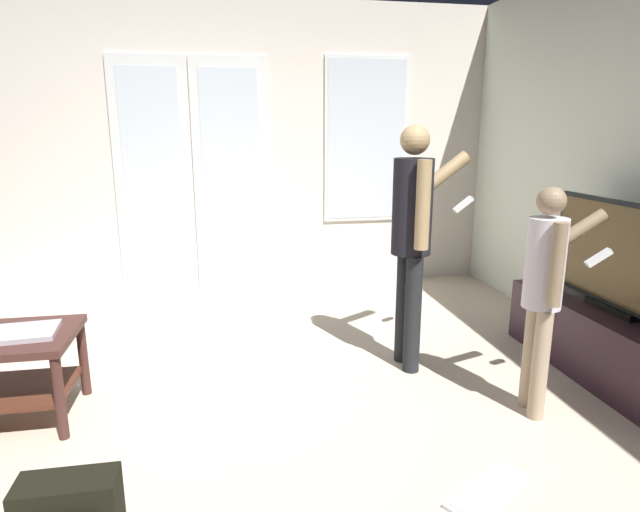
% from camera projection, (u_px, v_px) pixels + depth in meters
% --- Properties ---
extents(ground_plane, '(5.61, 5.30, 0.02)m').
position_uv_depth(ground_plane, '(187.00, 440.00, 2.60)').
color(ground_plane, beige).
extents(wall_back_with_doors, '(5.61, 0.09, 2.65)m').
position_uv_depth(wall_back_with_doors, '(203.00, 151.00, 4.81)').
color(wall_back_with_doors, silver).
rests_on(wall_back_with_doors, ground_plane).
extents(tv_stand, '(0.43, 1.47, 0.42)m').
position_uv_depth(tv_stand, '(607.00, 345.00, 3.19)').
color(tv_stand, '#2E1B25').
rests_on(tv_stand, ground_plane).
extents(flat_screen_tv, '(0.08, 1.11, 0.66)m').
position_uv_depth(flat_screen_tv, '(618.00, 257.00, 3.07)').
color(flat_screen_tv, black).
rests_on(flat_screen_tv, tv_stand).
extents(person_adult, '(0.59, 0.42, 1.51)m').
position_uv_depth(person_adult, '(413.00, 227.00, 3.20)').
color(person_adult, black).
rests_on(person_adult, ground_plane).
extents(person_child, '(0.52, 0.33, 1.21)m').
position_uv_depth(person_child, '(545.00, 282.00, 2.68)').
color(person_child, tan).
rests_on(person_child, ground_plane).
extents(backpack, '(0.36, 0.21, 0.25)m').
position_uv_depth(backpack, '(69.00, 512.00, 1.92)').
color(backpack, black).
rests_on(backpack, ground_plane).
extents(loose_keyboard, '(0.44, 0.34, 0.02)m').
position_uv_depth(loose_keyboard, '(487.00, 490.00, 2.20)').
color(loose_keyboard, white).
rests_on(loose_keyboard, ground_plane).
extents(laptop_closed, '(0.35, 0.29, 0.03)m').
position_uv_depth(laptop_closed, '(22.00, 333.00, 2.65)').
color(laptop_closed, '#BAB2BB').
rests_on(laptop_closed, coffee_table).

